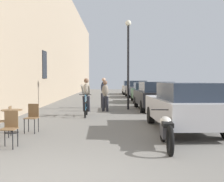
{
  "coord_description": "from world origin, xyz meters",
  "views": [
    {
      "loc": [
        1.0,
        -4.49,
        1.65
      ],
      "look_at": [
        0.95,
        12.55,
        0.97
      ],
      "focal_mm": 46.1,
      "sensor_mm": 36.0,
      "label": 1
    }
  ],
  "objects_px": {
    "parked_motorcycle": "(167,131)",
    "parked_car_fifth": "(131,87)",
    "cafe_chair_near_toward_street": "(11,126)",
    "parked_car_second": "(155,95)",
    "cyclist_on_bicycle": "(87,98)",
    "cafe_chair_mid_toward_street": "(7,119)",
    "parked_car_fourth": "(137,89)",
    "street_lamp": "(129,53)",
    "parked_car_third": "(145,92)",
    "cafe_table_mid": "(13,116)",
    "cafe_chair_mid_toward_wall": "(33,116)",
    "parked_car_nearest": "(185,106)",
    "pedestrian_near": "(106,94)",
    "pedestrian_mid": "(104,91)"
  },
  "relations": [
    {
      "from": "parked_motorcycle",
      "to": "parked_car_fifth",
      "type": "bearing_deg",
      "value": 88.29
    },
    {
      "from": "cafe_chair_near_toward_street",
      "to": "parked_car_second",
      "type": "distance_m",
      "value": 9.89
    },
    {
      "from": "cyclist_on_bicycle",
      "to": "parked_motorcycle",
      "type": "distance_m",
      "value": 6.52
    },
    {
      "from": "cafe_chair_near_toward_street",
      "to": "parked_car_second",
      "type": "bearing_deg",
      "value": 61.01
    },
    {
      "from": "cafe_chair_mid_toward_street",
      "to": "parked_car_fourth",
      "type": "distance_m",
      "value": 19.25
    },
    {
      "from": "parked_car_second",
      "to": "cafe_chair_near_toward_street",
      "type": "bearing_deg",
      "value": -118.99
    },
    {
      "from": "cyclist_on_bicycle",
      "to": "street_lamp",
      "type": "distance_m",
      "value": 4.22
    },
    {
      "from": "parked_car_second",
      "to": "parked_car_fourth",
      "type": "distance_m",
      "value": 11.1
    },
    {
      "from": "parked_car_third",
      "to": "parked_car_fifth",
      "type": "distance_m",
      "value": 11.25
    },
    {
      "from": "cafe_table_mid",
      "to": "cyclist_on_bicycle",
      "type": "distance_m",
      "value": 4.57
    },
    {
      "from": "cafe_table_mid",
      "to": "parked_car_third",
      "type": "height_order",
      "value": "parked_car_third"
    },
    {
      "from": "cafe_chair_mid_toward_wall",
      "to": "parked_car_fifth",
      "type": "xyz_separation_m",
      "value": [
        4.56,
        23.2,
        0.27
      ]
    },
    {
      "from": "cafe_chair_near_toward_street",
      "to": "cyclist_on_bicycle",
      "type": "bearing_deg",
      "value": 77.59
    },
    {
      "from": "street_lamp",
      "to": "parked_car_nearest",
      "type": "distance_m",
      "value": 7.15
    },
    {
      "from": "pedestrian_near",
      "to": "parked_car_fifth",
      "type": "distance_m",
      "value": 17.43
    },
    {
      "from": "pedestrian_near",
      "to": "parked_car_fifth",
      "type": "xyz_separation_m",
      "value": [
        2.42,
        17.26,
        -0.12
      ]
    },
    {
      "from": "cafe_chair_mid_toward_wall",
      "to": "cyclist_on_bicycle",
      "type": "relative_size",
      "value": 0.51
    },
    {
      "from": "pedestrian_near",
      "to": "parked_car_third",
      "type": "bearing_deg",
      "value": 66.05
    },
    {
      "from": "cafe_chair_near_toward_street",
      "to": "cafe_chair_mid_toward_wall",
      "type": "xyz_separation_m",
      "value": [
        0.0,
        1.96,
        0.0
      ]
    },
    {
      "from": "pedestrian_mid",
      "to": "parked_car_fourth",
      "type": "bearing_deg",
      "value": 74.62
    },
    {
      "from": "cafe_table_mid",
      "to": "pedestrian_near",
      "type": "relative_size",
      "value": 0.45
    },
    {
      "from": "parked_car_nearest",
      "to": "parked_car_fourth",
      "type": "distance_m",
      "value": 17.47
    },
    {
      "from": "cafe_table_mid",
      "to": "street_lamp",
      "type": "relative_size",
      "value": 0.15
    },
    {
      "from": "street_lamp",
      "to": "cyclist_on_bicycle",
      "type": "bearing_deg",
      "value": -125.67
    },
    {
      "from": "cafe_table_mid",
      "to": "cafe_chair_mid_toward_wall",
      "type": "bearing_deg",
      "value": 7.01
    },
    {
      "from": "cafe_chair_mid_toward_street",
      "to": "street_lamp",
      "type": "bearing_deg",
      "value": 62.86
    },
    {
      "from": "pedestrian_mid",
      "to": "parked_motorcycle",
      "type": "relative_size",
      "value": 0.82
    },
    {
      "from": "pedestrian_mid",
      "to": "street_lamp",
      "type": "relative_size",
      "value": 0.36
    },
    {
      "from": "cafe_chair_mid_toward_wall",
      "to": "parked_car_second",
      "type": "height_order",
      "value": "parked_car_second"
    },
    {
      "from": "parked_car_nearest",
      "to": "parked_car_second",
      "type": "xyz_separation_m",
      "value": [
        -0.04,
        6.37,
        -0.01
      ]
    },
    {
      "from": "parked_car_fifth",
      "to": "cyclist_on_bicycle",
      "type": "bearing_deg",
      "value": -99.6
    },
    {
      "from": "cafe_chair_near_toward_street",
      "to": "cafe_chair_mid_toward_wall",
      "type": "distance_m",
      "value": 1.96
    },
    {
      "from": "cafe_table_mid",
      "to": "pedestrian_near",
      "type": "distance_m",
      "value": 6.62
    },
    {
      "from": "cafe_chair_mid_toward_street",
      "to": "street_lamp",
      "type": "distance_m",
      "value": 8.97
    },
    {
      "from": "cafe_table_mid",
      "to": "cafe_chair_mid_toward_wall",
      "type": "relative_size",
      "value": 0.81
    },
    {
      "from": "cafe_table_mid",
      "to": "parked_car_fourth",
      "type": "relative_size",
      "value": 0.16
    },
    {
      "from": "cafe_chair_mid_toward_wall",
      "to": "parked_car_fourth",
      "type": "distance_m",
      "value": 18.41
    },
    {
      "from": "cafe_chair_near_toward_street",
      "to": "cafe_chair_mid_toward_street",
      "type": "xyz_separation_m",
      "value": [
        -0.54,
        1.24,
        0.0
      ]
    },
    {
      "from": "cafe_chair_mid_toward_wall",
      "to": "parked_car_second",
      "type": "distance_m",
      "value": 8.22
    },
    {
      "from": "cafe_table_mid",
      "to": "parked_car_nearest",
      "type": "relative_size",
      "value": 0.16
    },
    {
      "from": "cafe_table_mid",
      "to": "cafe_chair_mid_toward_wall",
      "type": "xyz_separation_m",
      "value": [
        0.62,
        0.08,
        -0.0
      ]
    },
    {
      "from": "cafe_chair_mid_toward_street",
      "to": "parked_car_third",
      "type": "distance_m",
      "value": 13.76
    },
    {
      "from": "cafe_chair_near_toward_street",
      "to": "cafe_chair_mid_toward_wall",
      "type": "bearing_deg",
      "value": 89.88
    },
    {
      "from": "parked_car_fourth",
      "to": "parked_motorcycle",
      "type": "relative_size",
      "value": 2.05
    },
    {
      "from": "cyclist_on_bicycle",
      "to": "parked_car_nearest",
      "type": "distance_m",
      "value": 5.13
    },
    {
      "from": "pedestrian_mid",
      "to": "parked_car_fourth",
      "type": "height_order",
      "value": "pedestrian_mid"
    },
    {
      "from": "parked_car_nearest",
      "to": "parked_car_third",
      "type": "xyz_separation_m",
      "value": [
        -0.02,
        11.64,
        -0.06
      ]
    },
    {
      "from": "parked_motorcycle",
      "to": "cafe_chair_mid_toward_wall",
      "type": "bearing_deg",
      "value": 152.7
    },
    {
      "from": "parked_car_third",
      "to": "parked_car_fourth",
      "type": "bearing_deg",
      "value": 90.45
    },
    {
      "from": "cafe_chair_near_toward_street",
      "to": "parked_car_nearest",
      "type": "height_order",
      "value": "parked_car_nearest"
    }
  ]
}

